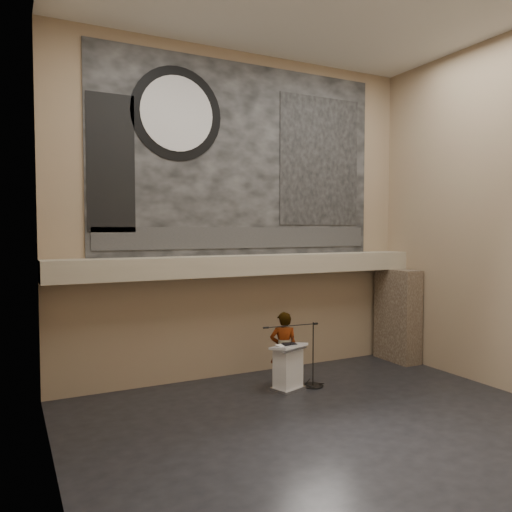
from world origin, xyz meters
TOP-DOWN VIEW (x-y plane):
  - floor at (0.00, 0.00)m, footprint 10.00×10.00m
  - wall_back at (0.00, 4.00)m, footprint 10.00×0.02m
  - wall_left at (-5.00, 0.00)m, footprint 0.02×8.00m
  - wall_right at (5.00, 0.00)m, footprint 0.02×8.00m
  - soffit at (0.00, 3.60)m, footprint 10.00×0.80m
  - sprinkler_left at (-1.60, 3.55)m, footprint 0.04×0.04m
  - sprinkler_right at (1.90, 3.55)m, footprint 0.04×0.04m
  - banner at (0.00, 3.97)m, footprint 8.00×0.05m
  - banner_text_strip at (0.00, 3.93)m, footprint 7.76×0.02m
  - banner_clock_rim at (-1.80, 3.93)m, footprint 2.30×0.02m
  - banner_clock_face at (-1.80, 3.91)m, footprint 1.84×0.02m
  - banner_building_print at (2.40, 3.93)m, footprint 2.60×0.02m
  - banner_brick_print at (-3.40, 3.93)m, footprint 1.10×0.02m
  - stone_pier at (4.65, 3.15)m, footprint 0.60×1.40m
  - lectern at (0.37, 2.22)m, footprint 0.94×0.79m
  - binder at (0.40, 2.22)m, footprint 0.34×0.29m
  - papers at (0.21, 2.22)m, footprint 0.26×0.33m
  - speaker_person at (0.43, 2.53)m, footprint 0.80×0.68m
  - mic_stand at (1.03, 2.22)m, footprint 1.60×0.52m

SIDE VIEW (x-z plane):
  - floor at x=0.00m, z-range 0.00..0.00m
  - mic_stand at x=1.03m, z-range -0.54..1.05m
  - lectern at x=0.37m, z-range -0.02..1.12m
  - speaker_person at x=0.43m, z-range 0.00..1.85m
  - papers at x=0.21m, z-range 1.10..1.10m
  - binder at x=0.40m, z-range 1.10..1.14m
  - stone_pier at x=4.65m, z-range 0.00..2.70m
  - sprinkler_left at x=-1.60m, z-range 2.64..2.70m
  - sprinkler_right at x=1.90m, z-range 2.64..2.70m
  - soffit at x=0.00m, z-range 2.70..3.20m
  - banner_text_strip at x=0.00m, z-range 3.38..3.93m
  - wall_back at x=0.00m, z-range 0.00..8.50m
  - wall_left at x=-5.00m, z-range 0.00..8.50m
  - wall_right at x=5.00m, z-range 0.00..8.50m
  - banner_brick_print at x=-3.40m, z-range 3.80..7.00m
  - banner at x=0.00m, z-range 3.20..8.20m
  - banner_building_print at x=2.40m, z-range 4.00..7.60m
  - banner_clock_rim at x=-1.80m, z-range 5.55..7.85m
  - banner_clock_face at x=-1.80m, z-range 5.78..7.62m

